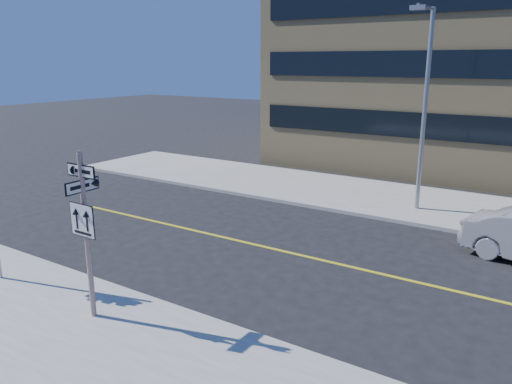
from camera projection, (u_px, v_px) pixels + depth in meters
The scene contains 4 objects.
ground at pixel (165, 284), 14.21m from camera, with size 120.00×120.00×0.00m, color black.
sign_pole at pixel (85, 226), 11.56m from camera, with size 0.92×0.92×4.06m.
streetlight_a at pixel (424, 98), 19.62m from camera, with size 0.55×2.25×8.00m.
building_brick at pixel (459, 14), 31.14m from camera, with size 18.00×18.00×18.00m, color tan.
Camera 1 is at (9.30, -9.55, 6.15)m, focal length 35.00 mm.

